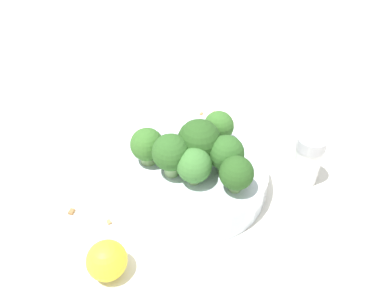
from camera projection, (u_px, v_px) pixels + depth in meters
name	position (u px, v px, depth m)	size (l,w,h in m)	color
ground_plane	(192.00, 185.00, 0.49)	(3.00, 3.00, 0.00)	silver
bowl	(192.00, 174.00, 0.48)	(0.19, 0.19, 0.04)	silver
broccoli_floret_0	(199.00, 144.00, 0.44)	(0.05, 0.05, 0.06)	#8EB770
broccoli_floret_1	(194.00, 166.00, 0.43)	(0.04, 0.04, 0.05)	#8EB770
broccoli_floret_2	(171.00, 153.00, 0.43)	(0.04, 0.04, 0.06)	#8EB770
broccoli_floret_3	(219.00, 127.00, 0.48)	(0.04, 0.04, 0.05)	#8EB770
broccoli_floret_4	(236.00, 174.00, 0.42)	(0.04, 0.04, 0.05)	#7A9E5B
broccoli_floret_5	(147.00, 146.00, 0.46)	(0.04, 0.04, 0.05)	#7A9E5B
broccoli_floret_6	(226.00, 154.00, 0.44)	(0.04, 0.04, 0.05)	#84AD66
pepper_shaker	(307.00, 158.00, 0.48)	(0.04, 0.04, 0.07)	silver
lemon_wedge	(107.00, 260.00, 0.38)	(0.04, 0.04, 0.04)	yellow
almond_crumb_0	(71.00, 211.00, 0.46)	(0.01, 0.01, 0.01)	olive
almond_crumb_1	(193.00, 120.00, 0.60)	(0.01, 0.01, 0.01)	olive
almond_crumb_2	(201.00, 113.00, 0.62)	(0.01, 0.00, 0.01)	#AD7F4C
almond_crumb_3	(109.00, 221.00, 0.45)	(0.01, 0.00, 0.01)	#AD7F4C
almond_crumb_4	(215.00, 112.00, 0.62)	(0.01, 0.00, 0.01)	#AD7F4C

